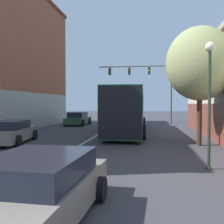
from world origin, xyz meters
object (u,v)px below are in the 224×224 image
at_px(street_lamp, 210,93).
at_px(street_tree_near, 200,64).
at_px(hatchback_foreground, 31,192).
at_px(parked_car_left_near, 78,119).
at_px(parked_car_left_mid, 11,132).
at_px(traffic_signal_gantry, 147,79).
at_px(bus, 127,109).

relative_size(street_lamp, street_tree_near, 0.68).
bearing_deg(street_lamp, street_tree_near, 83.34).
height_order(hatchback_foreground, parked_car_left_near, parked_car_left_near).
bearing_deg(parked_car_left_near, parked_car_left_mid, 179.87).
distance_m(parked_car_left_mid, traffic_signal_gantry, 17.92).
distance_m(bus, street_tree_near, 7.48).
xyz_separation_m(bus, traffic_signal_gantry, (1.35, 9.51, 3.16)).
relative_size(parked_car_left_mid, street_tree_near, 0.73).
distance_m(parked_car_left_near, street_tree_near, 16.23).
relative_size(traffic_signal_gantry, street_tree_near, 1.29).
distance_m(bus, hatchback_foreground, 15.55).
height_order(parked_car_left_near, street_lamp, street_lamp).
bearing_deg(traffic_signal_gantry, parked_car_left_mid, -115.09).
distance_m(parked_car_left_mid, street_tree_near, 11.02).
height_order(hatchback_foreground, street_lamp, street_lamp).
relative_size(parked_car_left_near, parked_car_left_mid, 0.99).
distance_m(parked_car_left_near, traffic_signal_gantry, 8.83).
distance_m(hatchback_foreground, parked_car_left_near, 22.73).
bearing_deg(hatchback_foreground, street_tree_near, -23.15).
xyz_separation_m(bus, street_tree_near, (4.33, -5.56, 2.50)).
distance_m(traffic_signal_gantry, street_lamp, 20.59).
height_order(bus, hatchback_foreground, bus).
xyz_separation_m(parked_car_left_mid, street_lamp, (9.74, -4.57, 1.97)).
xyz_separation_m(hatchback_foreground, traffic_signal_gantry, (1.75, 25.01, 4.40)).
bearing_deg(parked_car_left_near, street_lamp, -150.39).
height_order(street_lamp, street_tree_near, street_tree_near).
distance_m(parked_car_left_near, parked_car_left_mid, 12.82).
xyz_separation_m(bus, parked_car_left_near, (-5.76, 6.60, -1.18)).
relative_size(bus, parked_car_left_mid, 2.68).
distance_m(hatchback_foreground, street_tree_near, 11.62).
bearing_deg(traffic_signal_gantry, bus, -98.08).
distance_m(hatchback_foreground, parked_car_left_mid, 10.84).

